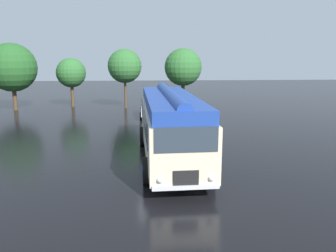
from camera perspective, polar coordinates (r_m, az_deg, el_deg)
ground_plane at (r=16.14m, az=-0.81°, el=-6.20°), size 120.00×120.00×0.00m
vintage_bus at (r=15.97m, az=0.37°, el=0.64°), size 3.14×10.21×3.49m
car_near_left at (r=28.29m, az=-2.89°, el=3.33°), size 2.00×4.22×1.66m
car_mid_left at (r=29.50m, az=1.70°, el=3.69°), size 2.25×4.34×1.66m
tree_far_left at (r=35.13m, az=-25.58°, el=9.18°), size 4.61×4.61×6.41m
tree_left_of_centre at (r=35.41m, az=-16.50°, el=8.99°), size 2.99×2.99×5.00m
tree_centre at (r=33.27m, az=-7.38°, el=10.33°), size 3.36×3.36×5.89m
tree_right_of_centre at (r=34.65m, az=2.67°, el=10.23°), size 3.88×3.88×6.00m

